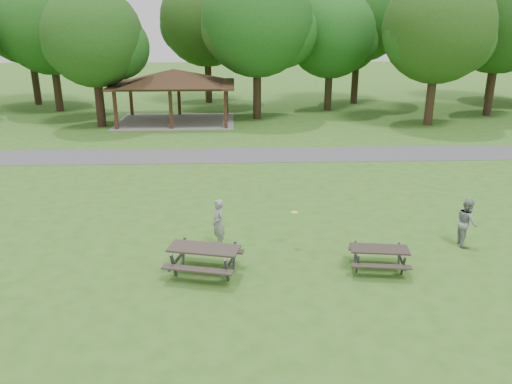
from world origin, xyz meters
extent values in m
plane|color=#33631C|center=(0.00, 0.00, 0.00)|extent=(160.00, 160.00, 0.00)
cube|color=#4A4A4C|center=(0.00, 14.00, 0.01)|extent=(120.00, 3.20, 0.02)
cube|color=#381E14|center=(-7.70, 21.30, 1.30)|extent=(0.22, 0.22, 2.60)
cube|color=#3E2116|center=(-7.70, 26.70, 1.30)|extent=(0.22, 0.22, 2.60)
cube|color=#342012|center=(-4.00, 21.30, 1.30)|extent=(0.22, 0.22, 2.60)
cube|color=#321E12|center=(-4.00, 26.70, 1.30)|extent=(0.22, 0.22, 2.60)
cube|color=#381E14|center=(-0.30, 21.30, 1.30)|extent=(0.22, 0.22, 2.60)
cube|color=#351B13|center=(-0.30, 26.70, 1.30)|extent=(0.22, 0.22, 2.60)
cube|color=#382516|center=(-4.00, 24.00, 2.68)|extent=(8.60, 6.60, 0.16)
pyramid|color=black|center=(-4.00, 24.00, 3.26)|extent=(7.01, 7.01, 1.00)
cube|color=gray|center=(-4.00, 24.00, 0.01)|extent=(8.40, 6.40, 0.03)
cylinder|color=black|center=(-14.00, 29.00, 1.92)|extent=(0.60, 0.60, 3.85)
sphere|color=#174A15|center=(-14.00, 29.00, 6.77)|extent=(7.80, 7.80, 7.80)
sphere|color=#184112|center=(-12.25, 29.30, 5.99)|extent=(5.07, 5.07, 5.07)
sphere|color=#1B4F16|center=(-15.56, 28.80, 6.19)|extent=(4.68, 4.68, 4.68)
cylinder|color=black|center=(-9.00, 22.50, 1.75)|extent=(0.60, 0.60, 3.50)
sphere|color=#184212|center=(-9.00, 22.50, 5.97)|extent=(6.60, 6.60, 6.60)
sphere|color=#144915|center=(-7.52, 22.80, 5.31)|extent=(4.29, 4.29, 4.29)
sphere|color=#154915|center=(-10.32, 22.30, 5.48)|extent=(3.96, 3.96, 3.96)
cylinder|color=black|center=(2.00, 25.00, 2.01)|extent=(0.60, 0.60, 4.02)
sphere|color=#154B16|center=(2.00, 25.00, 7.02)|extent=(8.00, 8.00, 8.00)
sphere|color=#174F16|center=(3.80, 25.30, 6.22)|extent=(5.20, 5.20, 5.20)
sphere|color=#1F4E16|center=(0.40, 24.80, 6.42)|extent=(4.80, 4.80, 4.80)
cylinder|color=black|center=(8.00, 28.50, 1.72)|extent=(0.60, 0.60, 3.43)
sphere|color=#164E17|center=(8.00, 28.50, 6.05)|extent=(7.00, 7.00, 7.00)
sphere|color=#184112|center=(9.57, 28.80, 5.36)|extent=(4.55, 4.55, 4.55)
sphere|color=#1F4C15|center=(6.60, 28.30, 5.53)|extent=(4.20, 4.20, 4.20)
cylinder|color=#312116|center=(14.00, 22.00, 1.89)|extent=(0.60, 0.60, 3.78)
sphere|color=#1C4012|center=(14.00, 22.00, 6.55)|extent=(7.40, 7.40, 7.40)
sphere|color=#1B4B15|center=(15.66, 22.30, 5.81)|extent=(4.81, 4.81, 4.81)
sphere|color=#184714|center=(12.52, 21.80, 6.00)|extent=(4.44, 4.44, 4.44)
cylinder|color=black|center=(20.00, 25.50, 2.10)|extent=(0.60, 0.60, 4.20)
sphere|color=#163F12|center=(20.00, 25.50, 7.27)|extent=(8.20, 8.20, 8.20)
sphere|color=#194A15|center=(18.36, 25.30, 6.66)|extent=(4.92, 4.92, 4.92)
cylinder|color=black|center=(-17.00, 32.50, 2.19)|extent=(0.60, 0.60, 4.38)
sphere|color=#174513|center=(-17.00, 32.50, 7.38)|extent=(8.00, 8.00, 8.00)
sphere|color=#1F4814|center=(-15.20, 32.80, 6.58)|extent=(5.20, 5.20, 5.20)
sphere|color=#164E17|center=(-18.60, 32.30, 6.78)|extent=(4.80, 4.80, 4.80)
cylinder|color=black|center=(-2.00, 33.00, 2.06)|extent=(0.60, 0.60, 4.13)
sphere|color=#1D4513|center=(-2.00, 33.00, 7.13)|extent=(8.00, 8.00, 8.00)
sphere|color=#194112|center=(-0.20, 33.30, 6.33)|extent=(5.20, 5.20, 5.20)
sphere|color=#154413|center=(-3.60, 32.80, 6.53)|extent=(4.80, 4.80, 4.80)
cylinder|color=#2F1F14|center=(11.00, 32.00, 2.27)|extent=(0.60, 0.60, 4.55)
sphere|color=#174D16|center=(11.00, 32.00, 7.70)|extent=(8.40, 8.40, 8.40)
sphere|color=#184814|center=(12.89, 32.30, 6.86)|extent=(5.46, 5.46, 5.46)
sphere|color=#1C4112|center=(9.32, 31.80, 7.07)|extent=(5.04, 5.04, 5.04)
cylinder|color=black|center=(24.00, 33.50, 2.13)|extent=(0.60, 0.60, 4.27)
sphere|color=#184513|center=(24.00, 33.50, 7.27)|extent=(8.00, 8.00, 8.00)
sphere|color=#1E4513|center=(22.40, 33.30, 6.67)|extent=(4.80, 4.80, 4.80)
cube|color=#322824|center=(-0.65, 0.50, 0.82)|extent=(2.15, 1.25, 0.06)
cube|color=#322824|center=(-0.80, -0.15, 0.49)|extent=(2.03, 0.76, 0.04)
cube|color=black|center=(-0.49, 1.14, 0.49)|extent=(2.03, 0.76, 0.04)
cube|color=#424244|center=(-1.50, 0.27, 0.41)|extent=(0.16, 0.43, 0.88)
cube|color=#464649|center=(-1.30, 1.09, 0.41)|extent=(0.16, 0.43, 0.88)
cube|color=#414043|center=(-1.40, 0.68, 0.44)|extent=(0.45, 1.61, 0.06)
cube|color=#454447|center=(0.01, -0.10, 0.41)|extent=(0.16, 0.43, 0.88)
cube|color=#3A3A3C|center=(0.21, 0.72, 0.41)|extent=(0.16, 0.43, 0.88)
cube|color=#3F3F41|center=(0.11, 0.31, 0.44)|extent=(0.45, 1.61, 0.06)
cube|color=#2A231E|center=(4.45, 0.53, 0.68)|extent=(1.75, 0.89, 0.05)
cube|color=#2D2620|center=(4.38, -0.02, 0.41)|extent=(1.70, 0.47, 0.04)
cube|color=#312923|center=(4.53, 1.07, 0.41)|extent=(1.70, 0.47, 0.04)
cube|color=#424345|center=(3.77, 0.27, 0.34)|extent=(0.10, 0.36, 0.73)
cube|color=#444446|center=(3.86, 0.96, 0.34)|extent=(0.10, 0.36, 0.73)
cube|color=#474749|center=(3.81, 0.61, 0.37)|extent=(0.24, 1.36, 0.05)
cube|color=#3A3A3C|center=(5.05, 0.09, 0.34)|extent=(0.10, 0.36, 0.73)
cube|color=#3F3F42|center=(5.14, 0.79, 0.34)|extent=(0.10, 0.36, 0.73)
cube|color=#3A3A3D|center=(5.09, 0.44, 0.37)|extent=(0.24, 1.36, 0.05)
cylinder|color=yellow|center=(2.15, 2.29, 1.18)|extent=(0.25, 0.25, 0.02)
imported|color=gray|center=(-0.29, 2.35, 0.81)|extent=(0.60, 0.70, 1.62)
imported|color=gray|center=(7.77, 2.16, 0.80)|extent=(0.68, 0.83, 1.59)
camera|label=1|loc=(0.28, -12.51, 6.97)|focal=35.00mm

